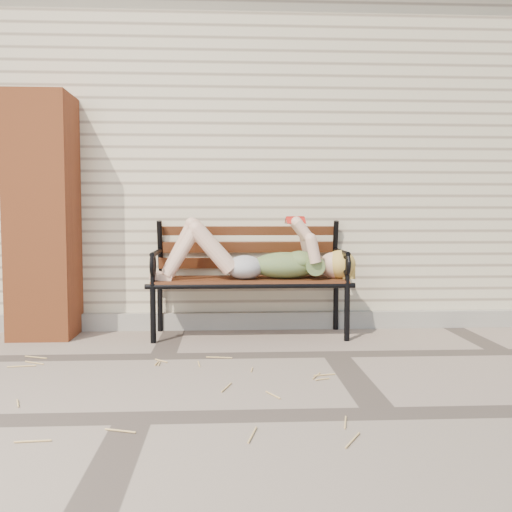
{
  "coord_description": "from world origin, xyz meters",
  "views": [
    {
      "loc": [
        -0.79,
        -4.05,
        1.0
      ],
      "look_at": [
        -0.55,
        0.57,
        0.68
      ],
      "focal_mm": 40.0,
      "sensor_mm": 36.0,
      "label": 1
    }
  ],
  "objects": [
    {
      "name": "reading_woman",
      "position": [
        -0.58,
        0.65,
        0.68
      ],
      "size": [
        1.66,
        0.38,
        0.52
      ],
      "color": "#0B434E",
      "rests_on": "ground"
    },
    {
      "name": "foundation_strip",
      "position": [
        0.0,
        0.97,
        0.07
      ],
      "size": [
        8.0,
        0.1,
        0.15
      ],
      "primitive_type": "cube",
      "color": "#99958B",
      "rests_on": "ground"
    },
    {
      "name": "garden_bench",
      "position": [
        -0.6,
        0.79,
        0.64
      ],
      "size": [
        1.76,
        0.7,
        1.14
      ],
      "color": "black",
      "rests_on": "ground"
    },
    {
      "name": "brick_pillar",
      "position": [
        -2.3,
        0.75,
        1.0
      ],
      "size": [
        0.5,
        0.5,
        2.0
      ],
      "primitive_type": "cube",
      "color": "#B15327",
      "rests_on": "ground"
    },
    {
      "name": "house_wall",
      "position": [
        0.0,
        3.0,
        1.5
      ],
      "size": [
        8.0,
        4.0,
        3.0
      ],
      "primitive_type": "cube",
      "color": "beige",
      "rests_on": "ground"
    },
    {
      "name": "house_roof",
      "position": [
        0.0,
        3.0,
        3.15
      ],
      "size": [
        8.3,
        4.3,
        0.3
      ],
      "primitive_type": "cube",
      "color": "#493B34",
      "rests_on": "house_wall"
    },
    {
      "name": "straw_scatter",
      "position": [
        -1.67,
        -0.91,
        0.01
      ],
      "size": [
        3.07,
        1.67,
        0.01
      ],
      "color": "tan",
      "rests_on": "ground"
    },
    {
      "name": "ground",
      "position": [
        0.0,
        0.0,
        0.0
      ],
      "size": [
        80.0,
        80.0,
        0.0
      ],
      "primitive_type": "plane",
      "color": "gray",
      "rests_on": "ground"
    }
  ]
}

